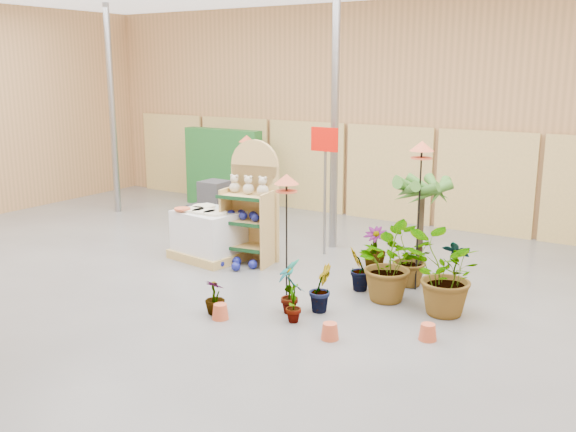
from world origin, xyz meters
name	(u,v)px	position (x,y,z in m)	size (l,w,h in m)	color
room	(248,137)	(0.00, 0.91, 2.21)	(15.20, 12.10, 4.70)	#5B5B5B
display_shelf	(252,207)	(-0.73, 2.02, 0.93)	(0.91, 0.65, 2.03)	tan
teddy_bears	(249,186)	(-0.71, 1.93, 1.28)	(0.75, 0.19, 0.31)	#C2B399
gazing_balls_shelf	(248,216)	(-0.73, 1.91, 0.80)	(0.75, 0.25, 0.14)	navy
gazing_balls_floor	(236,264)	(-0.70, 1.53, 0.07)	(0.63, 0.39, 0.15)	navy
pallet_stack	(210,235)	(-1.42, 1.75, 0.41)	(1.29, 1.13, 0.86)	tan
charcoal_planters	(211,210)	(-2.63, 3.29, 0.42)	(0.80, 0.50, 1.00)	#2A292C
trellis_stock	(223,168)	(-3.80, 5.20, 0.90)	(2.00, 0.30, 1.80)	#1E5D23
offer_sign	(325,165)	(0.10, 2.98, 1.57)	(0.50, 0.08, 2.20)	gray
bird_table_front	(287,183)	(0.68, 0.87, 1.63)	(0.34, 0.34, 1.76)	black
bird_table_right	(422,152)	(2.12, 2.11, 2.02)	(0.34, 0.34, 2.18)	black
bird_table_back	(247,142)	(-2.51, 4.36, 1.67)	(0.34, 0.34, 1.80)	black
palm	(422,187)	(2.04, 2.41, 1.46)	(0.70, 0.70, 1.72)	#3A2F1E
potted_plant_0	(289,286)	(1.04, 0.36, 0.37)	(0.39, 0.27, 0.74)	#396F24
potted_plant_1	(321,288)	(1.35, 0.64, 0.32)	(0.35, 0.28, 0.64)	#396F24
potted_plant_2	(385,263)	(1.89, 1.49, 0.53)	(0.96, 0.83, 1.07)	#396F24
potted_plant_4	(456,267)	(2.65, 2.27, 0.40)	(0.42, 0.28, 0.79)	#396F24
potted_plant_5	(359,269)	(1.45, 1.61, 0.33)	(0.37, 0.30, 0.67)	#396F24
potted_plant_6	(407,258)	(1.92, 2.22, 0.42)	(0.75, 0.65, 0.84)	#396F24
potted_plant_7	(215,297)	(0.23, -0.19, 0.23)	(0.26, 0.26, 0.47)	#396F24
potted_plant_8	(294,298)	(1.27, 0.11, 0.32)	(0.34, 0.23, 0.65)	#396F24
potted_plant_10	(443,275)	(2.76, 1.35, 0.55)	(0.98, 0.85, 1.09)	#396F24
potted_plant_11	(374,248)	(1.17, 2.74, 0.34)	(0.38, 0.38, 0.67)	#396F24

